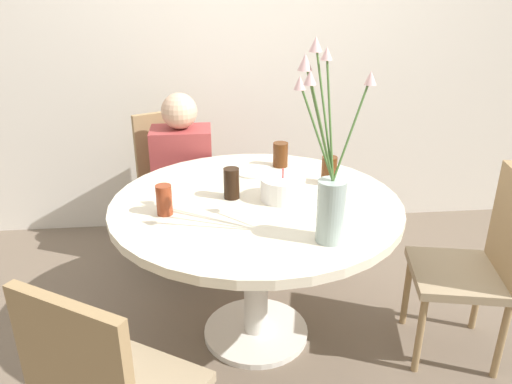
% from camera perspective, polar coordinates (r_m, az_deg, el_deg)
% --- Properties ---
extents(ground_plane, '(16.00, 16.00, 0.00)m').
position_cam_1_polar(ground_plane, '(2.57, 0.00, -15.86)').
color(ground_plane, '#6B5B4C').
extents(wall_back, '(8.00, 0.05, 2.60)m').
position_cam_1_polar(wall_back, '(3.31, -2.30, 17.58)').
color(wall_back, silver).
rests_on(wall_back, ground_plane).
extents(dining_table, '(1.27, 1.27, 0.72)m').
position_cam_1_polar(dining_table, '(2.24, 0.00, -3.82)').
color(dining_table, beige).
rests_on(dining_table, ground_plane).
extents(chair_near_front, '(0.53, 0.53, 0.89)m').
position_cam_1_polar(chair_near_front, '(3.10, -9.42, 1.56)').
color(chair_near_front, '#9E896B').
rests_on(chair_near_front, ground_plane).
extents(chair_right_flank, '(0.47, 0.47, 0.89)m').
position_cam_1_polar(chair_right_flank, '(2.41, 24.23, -6.95)').
color(chair_right_flank, '#9E896B').
rests_on(chair_right_flank, ground_plane).
extents(birthday_cake, '(0.20, 0.20, 0.14)m').
position_cam_1_polar(birthday_cake, '(2.19, 3.07, 0.41)').
color(birthday_cake, white).
rests_on(birthday_cake, dining_table).
extents(flower_vase, '(0.29, 0.21, 0.72)m').
position_cam_1_polar(flower_vase, '(1.80, 8.33, 1.01)').
color(flower_vase, '#9EB2AD').
rests_on(flower_vase, dining_table).
extents(side_plate, '(0.20, 0.20, 0.01)m').
position_cam_1_polar(side_plate, '(2.51, -0.23, 2.39)').
color(side_plate, silver).
rests_on(side_plate, dining_table).
extents(drink_glass_0, '(0.07, 0.07, 0.13)m').
position_cam_1_polar(drink_glass_0, '(2.37, 8.35, 2.45)').
color(drink_glass_0, '#51280F').
rests_on(drink_glass_0, dining_table).
extents(drink_glass_1, '(0.07, 0.07, 0.14)m').
position_cam_1_polar(drink_glass_1, '(2.19, -2.82, 1.00)').
color(drink_glass_1, black).
rests_on(drink_glass_1, dining_table).
extents(drink_glass_2, '(0.08, 0.08, 0.13)m').
position_cam_1_polar(drink_glass_2, '(2.58, 2.81, 4.29)').
color(drink_glass_2, '#51280F').
rests_on(drink_glass_2, dining_table).
extents(drink_glass_3, '(0.07, 0.07, 0.13)m').
position_cam_1_polar(drink_glass_3, '(2.07, -10.45, -0.89)').
color(drink_glass_3, maroon).
rests_on(drink_glass_3, dining_table).
extents(person_guest, '(0.34, 0.24, 1.05)m').
position_cam_1_polar(person_guest, '(2.96, -8.24, 0.53)').
color(person_guest, '#383333').
rests_on(person_guest, ground_plane).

